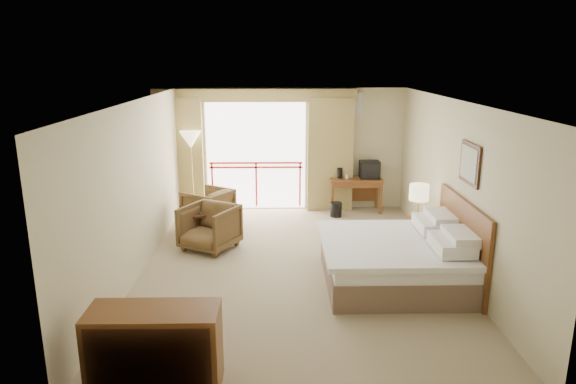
{
  "coord_description": "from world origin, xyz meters",
  "views": [
    {
      "loc": [
        -0.29,
        -7.81,
        3.33
      ],
      "look_at": [
        -0.14,
        0.4,
        1.18
      ],
      "focal_mm": 32.0,
      "sensor_mm": 36.0,
      "label": 1
    }
  ],
  "objects_px": {
    "tv": "(370,170)",
    "nightstand": "(417,235)",
    "desk": "(355,185)",
    "side_table": "(199,222)",
    "table_lamp": "(419,193)",
    "armchair_near": "(210,248)",
    "floor_lamp": "(191,143)",
    "bed": "(397,259)",
    "armchair_far": "(209,225)",
    "wastebasket": "(336,209)",
    "dresser": "(155,350)"
  },
  "relations": [
    {
      "from": "bed",
      "to": "floor_lamp",
      "type": "distance_m",
      "value": 5.34
    },
    {
      "from": "wastebasket",
      "to": "floor_lamp",
      "type": "relative_size",
      "value": 0.17
    },
    {
      "from": "bed",
      "to": "floor_lamp",
      "type": "xyz_separation_m",
      "value": [
        -3.67,
        3.69,
        1.19
      ]
    },
    {
      "from": "side_table",
      "to": "floor_lamp",
      "type": "relative_size",
      "value": 0.3
    },
    {
      "from": "wastebasket",
      "to": "armchair_near",
      "type": "distance_m",
      "value": 3.12
    },
    {
      "from": "table_lamp",
      "to": "tv",
      "type": "relative_size",
      "value": 1.41
    },
    {
      "from": "bed",
      "to": "tv",
      "type": "xyz_separation_m",
      "value": [
        0.21,
        3.78,
        0.57
      ]
    },
    {
      "from": "tv",
      "to": "nightstand",
      "type": "bearing_deg",
      "value": -76.85
    },
    {
      "from": "armchair_far",
      "to": "floor_lamp",
      "type": "relative_size",
      "value": 0.46
    },
    {
      "from": "nightstand",
      "to": "dresser",
      "type": "xyz_separation_m",
      "value": [
        -3.72,
        -3.87,
        0.16
      ]
    },
    {
      "from": "wastebasket",
      "to": "armchair_near",
      "type": "xyz_separation_m",
      "value": [
        -2.47,
        -1.89,
        -0.16
      ]
    },
    {
      "from": "desk",
      "to": "side_table",
      "type": "distance_m",
      "value": 3.74
    },
    {
      "from": "floor_lamp",
      "to": "dresser",
      "type": "xyz_separation_m",
      "value": [
        0.61,
        -6.23,
        -1.12
      ]
    },
    {
      "from": "side_table",
      "to": "dresser",
      "type": "xyz_separation_m",
      "value": [
        0.22,
        -4.44,
        0.07
      ]
    },
    {
      "from": "desk",
      "to": "armchair_far",
      "type": "height_order",
      "value": "desk"
    },
    {
      "from": "nightstand",
      "to": "bed",
      "type": "bearing_deg",
      "value": -111.48
    },
    {
      "from": "desk",
      "to": "dresser",
      "type": "bearing_deg",
      "value": -114.84
    },
    {
      "from": "table_lamp",
      "to": "armchair_far",
      "type": "distance_m",
      "value": 4.28
    },
    {
      "from": "dresser",
      "to": "wastebasket",
      "type": "bearing_deg",
      "value": 64.76
    },
    {
      "from": "wastebasket",
      "to": "bed",
      "type": "bearing_deg",
      "value": -80.69
    },
    {
      "from": "wastebasket",
      "to": "floor_lamp",
      "type": "bearing_deg",
      "value": 174.2
    },
    {
      "from": "wastebasket",
      "to": "armchair_near",
      "type": "bearing_deg",
      "value": -142.65
    },
    {
      "from": "armchair_far",
      "to": "tv",
      "type": "bearing_deg",
      "value": 139.78
    },
    {
      "from": "side_table",
      "to": "dresser",
      "type": "relative_size",
      "value": 0.41
    },
    {
      "from": "table_lamp",
      "to": "armchair_near",
      "type": "distance_m",
      "value": 3.84
    },
    {
      "from": "desk",
      "to": "dresser",
      "type": "distance_m",
      "value": 7.03
    },
    {
      "from": "side_table",
      "to": "tv",
      "type": "bearing_deg",
      "value": 28.21
    },
    {
      "from": "wastebasket",
      "to": "side_table",
      "type": "relative_size",
      "value": 0.57
    },
    {
      "from": "floor_lamp",
      "to": "nightstand",
      "type": "bearing_deg",
      "value": -28.54
    },
    {
      "from": "nightstand",
      "to": "armchair_far",
      "type": "relative_size",
      "value": 0.68
    },
    {
      "from": "tv",
      "to": "side_table",
      "type": "distance_m",
      "value": 4.0
    },
    {
      "from": "bed",
      "to": "side_table",
      "type": "height_order",
      "value": "bed"
    },
    {
      "from": "desk",
      "to": "armchair_near",
      "type": "relative_size",
      "value": 1.31
    },
    {
      "from": "armchair_near",
      "to": "side_table",
      "type": "height_order",
      "value": "side_table"
    },
    {
      "from": "table_lamp",
      "to": "wastebasket",
      "type": "xyz_separation_m",
      "value": [
        -1.22,
        1.99,
        -0.89
      ]
    },
    {
      "from": "desk",
      "to": "wastebasket",
      "type": "height_order",
      "value": "desk"
    },
    {
      "from": "table_lamp",
      "to": "floor_lamp",
      "type": "height_order",
      "value": "floor_lamp"
    },
    {
      "from": "desk",
      "to": "dresser",
      "type": "relative_size",
      "value": 0.87
    },
    {
      "from": "nightstand",
      "to": "desk",
      "type": "bearing_deg",
      "value": 111.72
    },
    {
      "from": "armchair_near",
      "to": "side_table",
      "type": "xyz_separation_m",
      "value": [
        -0.25,
        0.41,
        0.38
      ]
    },
    {
      "from": "armchair_far",
      "to": "armchair_near",
      "type": "bearing_deg",
      "value": 42.95
    },
    {
      "from": "wastebasket",
      "to": "dresser",
      "type": "bearing_deg",
      "value": -112.98
    },
    {
      "from": "bed",
      "to": "table_lamp",
      "type": "distance_m",
      "value": 1.68
    },
    {
      "from": "desk",
      "to": "tv",
      "type": "relative_size",
      "value": 2.71
    },
    {
      "from": "nightstand",
      "to": "armchair_near",
      "type": "height_order",
      "value": "nightstand"
    },
    {
      "from": "tv",
      "to": "wastebasket",
      "type": "xyz_separation_m",
      "value": [
        -0.76,
        -0.4,
        -0.79
      ]
    },
    {
      "from": "floor_lamp",
      "to": "dresser",
      "type": "bearing_deg",
      "value": -84.42
    },
    {
      "from": "armchair_far",
      "to": "side_table",
      "type": "bearing_deg",
      "value": 31.1
    },
    {
      "from": "nightstand",
      "to": "armchair_near",
      "type": "distance_m",
      "value": 3.71
    },
    {
      "from": "tv",
      "to": "armchair_far",
      "type": "relative_size",
      "value": 0.51
    }
  ]
}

